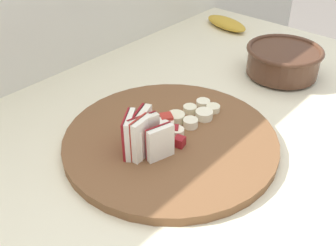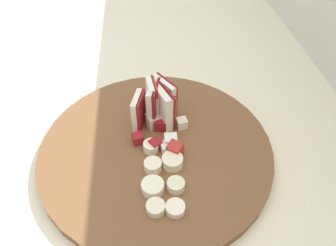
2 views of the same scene
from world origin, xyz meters
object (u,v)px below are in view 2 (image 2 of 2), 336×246
(apple_dice_pile, at_px, (163,133))
(banana_slice_rows, at_px, (163,173))
(apple_wedge_fan, at_px, (157,104))
(cutting_board, at_px, (156,149))

(apple_dice_pile, distance_m, banana_slice_rows, 0.07)
(apple_dice_pile, bearing_deg, apple_wedge_fan, -172.98)
(apple_dice_pile, height_order, banana_slice_rows, apple_dice_pile)
(apple_wedge_fan, distance_m, banana_slice_rows, 0.12)
(apple_dice_pile, bearing_deg, cutting_board, -37.40)
(cutting_board, height_order, banana_slice_rows, banana_slice_rows)
(cutting_board, xyz_separation_m, banana_slice_rows, (0.06, 0.01, 0.01))
(apple_wedge_fan, distance_m, apple_dice_pile, 0.05)
(cutting_board, bearing_deg, apple_wedge_fan, 173.84)
(apple_wedge_fan, bearing_deg, cutting_board, -6.16)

